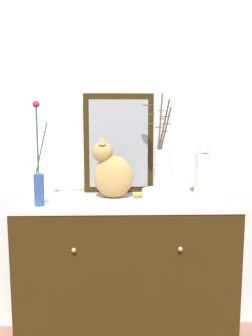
{
  "coord_description": "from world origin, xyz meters",
  "views": [
    {
      "loc": [
        -0.05,
        -1.98,
        1.39
      ],
      "look_at": [
        0.0,
        0.0,
        1.1
      ],
      "focal_mm": 38.6,
      "sensor_mm": 36.0,
      "label": 1
    }
  ],
  "objects_px": {
    "mirror_leaning": "(119,144)",
    "bowl_porcelain": "(162,194)",
    "vase_slim_green": "(39,180)",
    "vase_glass_clear": "(162,165)",
    "sideboard": "(126,277)",
    "jar_lidded_porcelain": "(205,172)",
    "cat_sitting": "(112,173)"
  },
  "relations": [
    {
      "from": "cat_sitting",
      "to": "jar_lidded_porcelain",
      "type": "relative_size",
      "value": 1.29
    },
    {
      "from": "mirror_leaning",
      "to": "bowl_porcelain",
      "type": "xyz_separation_m",
      "value": [
        0.25,
        -0.19,
        -0.27
      ]
    },
    {
      "from": "vase_slim_green",
      "to": "vase_glass_clear",
      "type": "distance_m",
      "value": 0.68
    },
    {
      "from": "mirror_leaning",
      "to": "cat_sitting",
      "type": "bearing_deg",
      "value": -103.7
    },
    {
      "from": "vase_slim_green",
      "to": "bowl_porcelain",
      "type": "xyz_separation_m",
      "value": [
        0.66,
        0.13,
        -0.11
      ]
    },
    {
      "from": "vase_slim_green",
      "to": "jar_lidded_porcelain",
      "type": "distance_m",
      "value": 0.93
    },
    {
      "from": "vase_slim_green",
      "to": "vase_glass_clear",
      "type": "bearing_deg",
      "value": 11.77
    },
    {
      "from": "mirror_leaning",
      "to": "bowl_porcelain",
      "type": "relative_size",
      "value": 2.6
    },
    {
      "from": "sideboard",
      "to": "bowl_porcelain",
      "type": "distance_m",
      "value": 0.53
    },
    {
      "from": "mirror_leaning",
      "to": "vase_slim_green",
      "type": "distance_m",
      "value": 0.55
    },
    {
      "from": "sideboard",
      "to": "cat_sitting",
      "type": "bearing_deg",
      "value": 144.97
    },
    {
      "from": "vase_slim_green",
      "to": "bowl_porcelain",
      "type": "relative_size",
      "value": 2.36
    },
    {
      "from": "mirror_leaning",
      "to": "bowl_porcelain",
      "type": "bearing_deg",
      "value": -38.1
    },
    {
      "from": "mirror_leaning",
      "to": "vase_slim_green",
      "type": "xyz_separation_m",
      "value": [
        -0.42,
        -0.33,
        -0.16
      ]
    },
    {
      "from": "sideboard",
      "to": "vase_glass_clear",
      "type": "distance_m",
      "value": 0.68
    },
    {
      "from": "cat_sitting",
      "to": "mirror_leaning",
      "type": "bearing_deg",
      "value": 76.3
    },
    {
      "from": "vase_slim_green",
      "to": "vase_glass_clear",
      "type": "height_order",
      "value": "vase_glass_clear"
    },
    {
      "from": "bowl_porcelain",
      "to": "vase_glass_clear",
      "type": "xyz_separation_m",
      "value": [
        -0.0,
        0.0,
        0.17
      ]
    },
    {
      "from": "mirror_leaning",
      "to": "cat_sitting",
      "type": "distance_m",
      "value": 0.22
    },
    {
      "from": "sideboard",
      "to": "jar_lidded_porcelain",
      "type": "height_order",
      "value": "jar_lidded_porcelain"
    },
    {
      "from": "jar_lidded_porcelain",
      "to": "cat_sitting",
      "type": "bearing_deg",
      "value": 179.7
    },
    {
      "from": "vase_slim_green",
      "to": "sideboard",
      "type": "bearing_deg",
      "value": 14.61
    },
    {
      "from": "sideboard",
      "to": "cat_sitting",
      "type": "relative_size",
      "value": 2.86
    },
    {
      "from": "vase_glass_clear",
      "to": "jar_lidded_porcelain",
      "type": "relative_size",
      "value": 1.63
    },
    {
      "from": "mirror_leaning",
      "to": "cat_sitting",
      "type": "relative_size",
      "value": 1.4
    },
    {
      "from": "sideboard",
      "to": "vase_slim_green",
      "type": "bearing_deg",
      "value": -165.39
    },
    {
      "from": "sideboard",
      "to": "mirror_leaning",
      "type": "xyz_separation_m",
      "value": [
        -0.04,
        0.21,
        0.76
      ]
    },
    {
      "from": "bowl_porcelain",
      "to": "jar_lidded_porcelain",
      "type": "bearing_deg",
      "value": 8.39
    },
    {
      "from": "vase_glass_clear",
      "to": "vase_slim_green",
      "type": "bearing_deg",
      "value": -168.23
    },
    {
      "from": "sideboard",
      "to": "vase_glass_clear",
      "type": "height_order",
      "value": "vase_glass_clear"
    },
    {
      "from": "sideboard",
      "to": "vase_slim_green",
      "type": "relative_size",
      "value": 2.25
    },
    {
      "from": "vase_slim_green",
      "to": "jar_lidded_porcelain",
      "type": "relative_size",
      "value": 1.64
    }
  ]
}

